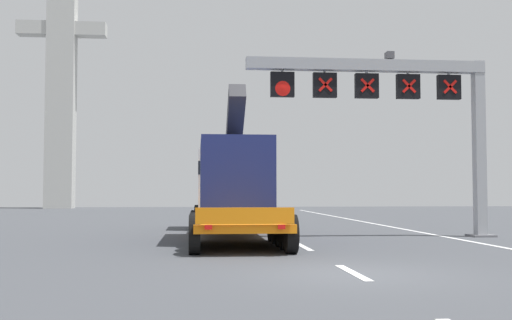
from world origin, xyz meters
The scene contains 6 objects.
ground centered at (0.00, 0.00, 0.00)m, with size 112.00×112.00×0.00m, color #424449.
lane_markings centered at (0.06, 18.56, 0.01)m, with size 0.20×51.73×0.01m.
edge_line_right centered at (6.20, 12.00, 0.01)m, with size 0.20×63.00×0.01m, color silver.
overhead_lane_gantry centered at (4.47, 10.02, 5.43)m, with size 9.58×0.90×7.14m.
heavy_haul_truck_orange centered at (-1.98, 11.68, 1.99)m, with size 3.04×14.07×5.30m.
bridge_pylon_distant centered at (-17.36, 51.73, 15.35)m, with size 9.00×2.00×29.92m.
Camera 1 is at (-3.28, -12.94, 1.76)m, focal length 43.18 mm.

